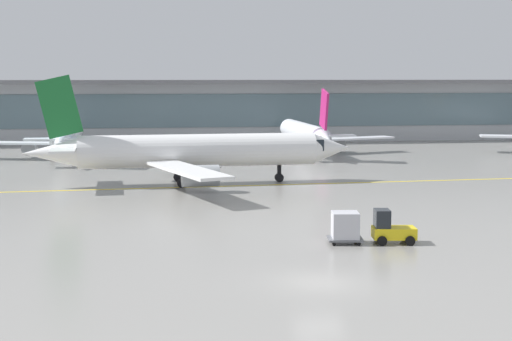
% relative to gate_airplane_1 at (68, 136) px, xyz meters
% --- Properties ---
extents(ground_plane, '(400.00, 400.00, 0.00)m').
position_rel_gate_airplane_1_xyz_m(ground_plane, '(18.89, -61.22, -2.70)').
color(ground_plane, gray).
extents(taxiway_centreline_stripe, '(109.86, 6.18, 0.01)m').
position_rel_gate_airplane_1_xyz_m(taxiway_centreline_stripe, '(14.97, -27.77, -2.69)').
color(taxiway_centreline_stripe, yellow).
rests_on(taxiway_centreline_stripe, ground_plane).
extents(terminal_concourse, '(183.86, 11.00, 9.60)m').
position_rel_gate_airplane_1_xyz_m(terminal_concourse, '(18.89, 21.95, 2.22)').
color(terminal_concourse, '#B2B7BC').
rests_on(terminal_concourse, ground_plane).
extents(gate_airplane_1, '(25.23, 27.12, 8.99)m').
position_rel_gate_airplane_1_xyz_m(gate_airplane_1, '(0.00, 0.00, 0.00)').
color(gate_airplane_1, white).
rests_on(gate_airplane_1, ground_plane).
extents(gate_airplane_2, '(24.44, 26.25, 8.71)m').
position_rel_gate_airplane_1_xyz_m(gate_airplane_2, '(30.52, 1.35, -0.09)').
color(gate_airplane_2, silver).
rests_on(gate_airplane_2, ground_plane).
extents(taxiing_regional_jet, '(31.15, 28.94, 10.32)m').
position_rel_gate_airplane_1_xyz_m(taxiing_regional_jet, '(14.57, -25.79, 0.40)').
color(taxiing_regional_jet, white).
rests_on(taxiing_regional_jet, ground_plane).
extents(baggage_tug, '(2.75, 1.88, 2.10)m').
position_rel_gate_airplane_1_xyz_m(baggage_tug, '(25.13, -53.06, -1.80)').
color(baggage_tug, yellow).
rests_on(baggage_tug, ground_plane).
extents(cargo_dolly_lead, '(2.28, 1.84, 1.94)m').
position_rel_gate_airplane_1_xyz_m(cargo_dolly_lead, '(22.37, -52.73, -1.64)').
color(cargo_dolly_lead, '#595B60').
rests_on(cargo_dolly_lead, ground_plane).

